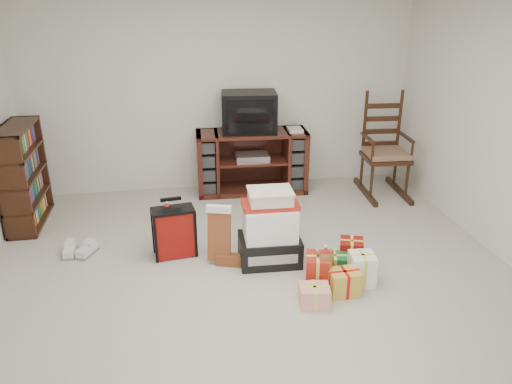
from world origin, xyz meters
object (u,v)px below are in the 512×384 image
teddy_bear (324,269)px  mrs_claus_figurine (169,233)px  tv_stand (252,162)px  sneaker_pair (79,251)px  santa_figurine (271,219)px  crt_television (249,112)px  red_suitcase (174,232)px  gift_pile (270,232)px  gift_cluster (338,271)px  rocking_chair (383,158)px  bookshelf (24,178)px

teddy_bear → mrs_claus_figurine: (-1.37, 0.85, 0.06)m
tv_stand → sneaker_pair: tv_stand is taller
santa_figurine → crt_television: (0.00, 1.44, 0.82)m
red_suitcase → gift_pile: bearing=-24.9°
gift_pile → santa_figurine: size_ratio=1.19×
gift_cluster → rocking_chair: bearing=58.0°
teddy_bear → sneaker_pair: (-2.28, 0.94, -0.11)m
rocking_chair → crt_television: rocking_chair is taller
sneaker_pair → crt_television: crt_television is taller
bookshelf → sneaker_pair: (0.65, -0.89, -0.50)m
red_suitcase → sneaker_pair: red_suitcase is taller
red_suitcase → mrs_claus_figurine: bearing=116.9°
rocking_chair → mrs_claus_figurine: bearing=-152.8°
mrs_claus_figurine → gift_cluster: 1.73m
tv_stand → sneaker_pair: (-2.01, -1.42, -0.36)m
rocking_chair → teddy_bear: bearing=-120.6°
red_suitcase → crt_television: size_ratio=0.82×
mrs_claus_figurine → gift_cluster: size_ratio=0.58×
sneaker_pair → gift_pile: bearing=-3.4°
santa_figurine → crt_television: 1.66m
tv_stand → bookshelf: size_ratio=1.27×
teddy_bear → gift_cluster: (0.13, 0.00, -0.04)m
red_suitcase → gift_cluster: size_ratio=0.62×
bookshelf → mrs_claus_figurine: bearing=-32.2°
gift_pile → teddy_bear: gift_pile is taller
tv_stand → gift_cluster: (0.40, -2.36, -0.29)m
bookshelf → santa_figurine: 2.80m
red_suitcase → santa_figurine: 1.03m
santa_figurine → red_suitcase: bearing=-170.1°
tv_stand → gift_pile: bearing=-91.4°
bookshelf → sneaker_pair: bearing=-53.7°
tv_stand → red_suitcase: size_ratio=2.41×
crt_television → mrs_claus_figurine: bearing=-118.6°
tv_stand → red_suitcase: (-1.05, -1.59, -0.15)m
sneaker_pair → crt_television: 2.65m
tv_stand → gift_cluster: 2.41m
santa_figurine → mrs_claus_figurine: (-1.07, -0.10, -0.03)m
red_suitcase → gift_cluster: red_suitcase is taller
red_suitcase → santa_figurine: size_ratio=0.96×
gift_cluster → crt_television: bearing=100.3°
teddy_bear → crt_television: bearing=97.2°
bookshelf → mrs_claus_figurine: bookshelf is taller
gift_pile → santa_figurine: gift_pile is taller
bookshelf → red_suitcase: 1.96m
rocking_chair → santa_figurine: bearing=-143.3°
gift_pile → mrs_claus_figurine: 1.04m
tv_stand → sneaker_pair: 2.49m
mrs_claus_figurine → red_suitcase: bearing=-55.4°
santa_figurine → sneaker_pair: (-1.98, -0.00, -0.19)m
rocking_chair → crt_television: (-1.71, 0.34, 0.60)m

